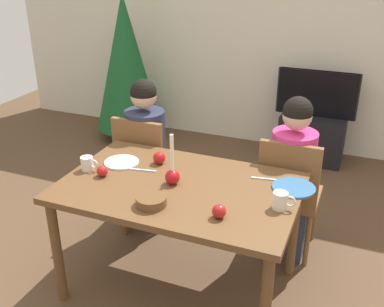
# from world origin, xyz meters

# --- Properties ---
(ground_plane) EXTENTS (7.68, 7.68, 0.00)m
(ground_plane) POSITION_xyz_m (0.00, 0.00, 0.00)
(ground_plane) COLOR brown
(back_wall) EXTENTS (6.40, 0.10, 2.60)m
(back_wall) POSITION_xyz_m (0.00, 2.60, 1.30)
(back_wall) COLOR beige
(back_wall) RESTS_ON ground
(dining_table) EXTENTS (1.40, 0.90, 0.75)m
(dining_table) POSITION_xyz_m (0.00, 0.00, 0.67)
(dining_table) COLOR brown
(dining_table) RESTS_ON ground
(chair_left) EXTENTS (0.40, 0.40, 0.90)m
(chair_left) POSITION_xyz_m (-0.56, 0.61, 0.51)
(chair_left) COLOR brown
(chair_left) RESTS_ON ground
(chair_right) EXTENTS (0.40, 0.40, 0.90)m
(chair_right) POSITION_xyz_m (0.55, 0.61, 0.51)
(chair_right) COLOR brown
(chair_right) RESTS_ON ground
(person_left_child) EXTENTS (0.30, 0.30, 1.17)m
(person_left_child) POSITION_xyz_m (-0.56, 0.64, 0.57)
(person_left_child) COLOR #33384C
(person_left_child) RESTS_ON ground
(person_right_child) EXTENTS (0.30, 0.30, 1.17)m
(person_right_child) POSITION_xyz_m (0.55, 0.64, 0.57)
(person_right_child) COLOR #33384C
(person_right_child) RESTS_ON ground
(tv_stand) EXTENTS (0.64, 0.40, 0.48)m
(tv_stand) POSITION_xyz_m (0.48, 2.30, 0.24)
(tv_stand) COLOR black
(tv_stand) RESTS_ON ground
(tv) EXTENTS (0.79, 0.05, 0.46)m
(tv) POSITION_xyz_m (0.48, 2.30, 0.71)
(tv) COLOR black
(tv) RESTS_ON tv_stand
(christmas_tree) EXTENTS (0.72, 0.72, 1.69)m
(christmas_tree) POSITION_xyz_m (-1.56, 2.12, 0.88)
(christmas_tree) COLOR brown
(christmas_tree) RESTS_ON ground
(candle_centerpiece) EXTENTS (0.09, 0.09, 0.32)m
(candle_centerpiece) POSITION_xyz_m (-0.04, -0.00, 0.82)
(candle_centerpiece) COLOR red
(candle_centerpiece) RESTS_ON dining_table
(plate_left) EXTENTS (0.22, 0.22, 0.01)m
(plate_left) POSITION_xyz_m (-0.47, 0.13, 0.76)
(plate_left) COLOR white
(plate_left) RESTS_ON dining_table
(plate_right) EXTENTS (0.25, 0.25, 0.01)m
(plate_right) POSITION_xyz_m (0.64, 0.21, 0.76)
(plate_right) COLOR teal
(plate_right) RESTS_ON dining_table
(mug_left) EXTENTS (0.12, 0.08, 0.09)m
(mug_left) POSITION_xyz_m (-0.61, -0.03, 0.79)
(mug_left) COLOR silver
(mug_left) RESTS_ON dining_table
(mug_right) EXTENTS (0.13, 0.08, 0.10)m
(mug_right) POSITION_xyz_m (0.61, -0.04, 0.80)
(mug_right) COLOR silver
(mug_right) RESTS_ON dining_table
(fork_left) EXTENTS (0.18, 0.05, 0.01)m
(fork_left) POSITION_xyz_m (-0.29, 0.08, 0.75)
(fork_left) COLOR silver
(fork_left) RESTS_ON dining_table
(fork_right) EXTENTS (0.18, 0.04, 0.01)m
(fork_right) POSITION_xyz_m (0.46, 0.26, 0.75)
(fork_right) COLOR silver
(fork_right) RESTS_ON dining_table
(bowl_walnuts) EXTENTS (0.17, 0.17, 0.05)m
(bowl_walnuts) POSITION_xyz_m (-0.05, -0.27, 0.78)
(bowl_walnuts) COLOR brown
(bowl_walnuts) RESTS_ON dining_table
(apple_near_candle) EXTENTS (0.08, 0.08, 0.08)m
(apple_near_candle) POSITION_xyz_m (-0.24, 0.22, 0.79)
(apple_near_candle) COLOR #B31616
(apple_near_candle) RESTS_ON dining_table
(apple_by_left_plate) EXTENTS (0.07, 0.07, 0.07)m
(apple_by_left_plate) POSITION_xyz_m (-0.48, -0.07, 0.79)
(apple_by_left_plate) COLOR #B31D1C
(apple_by_left_plate) RESTS_ON dining_table
(apple_by_right_mug) EXTENTS (0.08, 0.08, 0.08)m
(apple_by_right_mug) POSITION_xyz_m (0.33, -0.25, 0.79)
(apple_by_right_mug) COLOR #AD1A1A
(apple_by_right_mug) RESTS_ON dining_table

